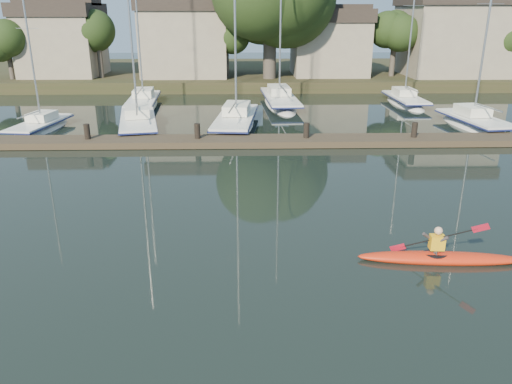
{
  "coord_description": "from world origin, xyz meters",
  "views": [
    {
      "loc": [
        -0.44,
        -12.88,
        6.95
      ],
      "look_at": [
        -0.05,
        2.96,
        1.2
      ],
      "focal_mm": 35.0,
      "sensor_mm": 36.0,
      "label": 1
    }
  ],
  "objects_px": {
    "sailboat_5": "(144,108)",
    "sailboat_2": "(236,129)",
    "dock": "(252,141)",
    "sailboat_7": "(404,106)",
    "sailboat_0": "(41,133)",
    "kayak": "(440,256)",
    "sailboat_6": "(280,107)",
    "sailboat_4": "(473,130)",
    "sailboat_1": "(139,131)"
  },
  "relations": [
    {
      "from": "sailboat_0",
      "to": "sailboat_7",
      "type": "bearing_deg",
      "value": 26.78
    },
    {
      "from": "sailboat_4",
      "to": "sailboat_6",
      "type": "height_order",
      "value": "sailboat_6"
    },
    {
      "from": "kayak",
      "to": "sailboat_5",
      "type": "height_order",
      "value": "sailboat_5"
    },
    {
      "from": "sailboat_7",
      "to": "sailboat_0",
      "type": "bearing_deg",
      "value": -161.65
    },
    {
      "from": "kayak",
      "to": "sailboat_1",
      "type": "bearing_deg",
      "value": 128.5
    },
    {
      "from": "dock",
      "to": "sailboat_7",
      "type": "distance_m",
      "value": 17.69
    },
    {
      "from": "sailboat_5",
      "to": "sailboat_7",
      "type": "relative_size",
      "value": 1.2
    },
    {
      "from": "sailboat_1",
      "to": "sailboat_2",
      "type": "relative_size",
      "value": 0.88
    },
    {
      "from": "sailboat_5",
      "to": "sailboat_7",
      "type": "height_order",
      "value": "sailboat_5"
    },
    {
      "from": "dock",
      "to": "sailboat_7",
      "type": "height_order",
      "value": "sailboat_7"
    },
    {
      "from": "dock",
      "to": "sailboat_5",
      "type": "relative_size",
      "value": 2.22
    },
    {
      "from": "kayak",
      "to": "sailboat_5",
      "type": "xyz_separation_m",
      "value": [
        -13.59,
        26.2,
        -0.38
      ]
    },
    {
      "from": "sailboat_1",
      "to": "sailboat_6",
      "type": "bearing_deg",
      "value": 29.9
    },
    {
      "from": "sailboat_0",
      "to": "sailboat_2",
      "type": "height_order",
      "value": "sailboat_2"
    },
    {
      "from": "dock",
      "to": "sailboat_1",
      "type": "xyz_separation_m",
      "value": [
        -7.12,
        4.34,
        -0.4
      ]
    },
    {
      "from": "kayak",
      "to": "sailboat_5",
      "type": "relative_size",
      "value": 0.32
    },
    {
      "from": "sailboat_2",
      "to": "sailboat_6",
      "type": "relative_size",
      "value": 0.94
    },
    {
      "from": "dock",
      "to": "sailboat_1",
      "type": "bearing_deg",
      "value": 148.63
    },
    {
      "from": "sailboat_5",
      "to": "sailboat_2",
      "type": "bearing_deg",
      "value": -49.78
    },
    {
      "from": "sailboat_2",
      "to": "sailboat_7",
      "type": "bearing_deg",
      "value": 35.74
    },
    {
      "from": "sailboat_4",
      "to": "sailboat_6",
      "type": "distance_m",
      "value": 14.67
    },
    {
      "from": "sailboat_2",
      "to": "sailboat_4",
      "type": "relative_size",
      "value": 1.29
    },
    {
      "from": "dock",
      "to": "sailboat_7",
      "type": "bearing_deg",
      "value": 45.44
    },
    {
      "from": "dock",
      "to": "sailboat_1",
      "type": "height_order",
      "value": "sailboat_1"
    },
    {
      "from": "kayak",
      "to": "sailboat_7",
      "type": "distance_m",
      "value": 27.43
    },
    {
      "from": "sailboat_6",
      "to": "sailboat_7",
      "type": "bearing_deg",
      "value": -4.01
    },
    {
      "from": "sailboat_7",
      "to": "sailboat_5",
      "type": "bearing_deg",
      "value": -179.79
    },
    {
      "from": "sailboat_0",
      "to": "sailboat_5",
      "type": "bearing_deg",
      "value": 68.39
    },
    {
      "from": "sailboat_6",
      "to": "kayak",
      "type": "bearing_deg",
      "value": -86.95
    },
    {
      "from": "sailboat_7",
      "to": "dock",
      "type": "bearing_deg",
      "value": -135.14
    },
    {
      "from": "sailboat_5",
      "to": "sailboat_4",
      "type": "bearing_deg",
      "value": -24.35
    },
    {
      "from": "sailboat_0",
      "to": "sailboat_7",
      "type": "relative_size",
      "value": 0.82
    },
    {
      "from": "dock",
      "to": "sailboat_2",
      "type": "xyz_separation_m",
      "value": [
        -0.96,
        4.84,
        -0.41
      ]
    },
    {
      "from": "sailboat_6",
      "to": "sailboat_7",
      "type": "distance_m",
      "value": 9.99
    },
    {
      "from": "sailboat_4",
      "to": "sailboat_2",
      "type": "bearing_deg",
      "value": 170.12
    },
    {
      "from": "sailboat_1",
      "to": "sailboat_2",
      "type": "bearing_deg",
      "value": -6.92
    },
    {
      "from": "kayak",
      "to": "dock",
      "type": "xyz_separation_m",
      "value": [
        -5.29,
        13.89,
        0.02
      ]
    },
    {
      "from": "sailboat_5",
      "to": "sailboat_6",
      "type": "xyz_separation_m",
      "value": [
        10.72,
        0.44,
        -0.02
      ]
    },
    {
      "from": "sailboat_1",
      "to": "kayak",
      "type": "bearing_deg",
      "value": -67.26
    },
    {
      "from": "sailboat_1",
      "to": "sailboat_7",
      "type": "xyz_separation_m",
      "value": [
        19.53,
        8.26,
        0.01
      ]
    },
    {
      "from": "sailboat_0",
      "to": "sailboat_1",
      "type": "bearing_deg",
      "value": 12.48
    },
    {
      "from": "dock",
      "to": "sailboat_7",
      "type": "relative_size",
      "value": 2.65
    },
    {
      "from": "dock",
      "to": "sailboat_5",
      "type": "height_order",
      "value": "sailboat_5"
    },
    {
      "from": "sailboat_0",
      "to": "sailboat_4",
      "type": "xyz_separation_m",
      "value": [
        27.32,
        0.21,
        -0.04
      ]
    },
    {
      "from": "dock",
      "to": "sailboat_5",
      "type": "bearing_deg",
      "value": 123.97
    },
    {
      "from": "kayak",
      "to": "dock",
      "type": "height_order",
      "value": "kayak"
    },
    {
      "from": "kayak",
      "to": "dock",
      "type": "distance_m",
      "value": 14.86
    },
    {
      "from": "sailboat_4",
      "to": "sailboat_7",
      "type": "xyz_separation_m",
      "value": [
        -1.83,
        8.53,
        0.02
      ]
    },
    {
      "from": "kayak",
      "to": "sailboat_7",
      "type": "height_order",
      "value": "sailboat_7"
    },
    {
      "from": "sailboat_2",
      "to": "sailboat_5",
      "type": "height_order",
      "value": "sailboat_2"
    }
  ]
}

